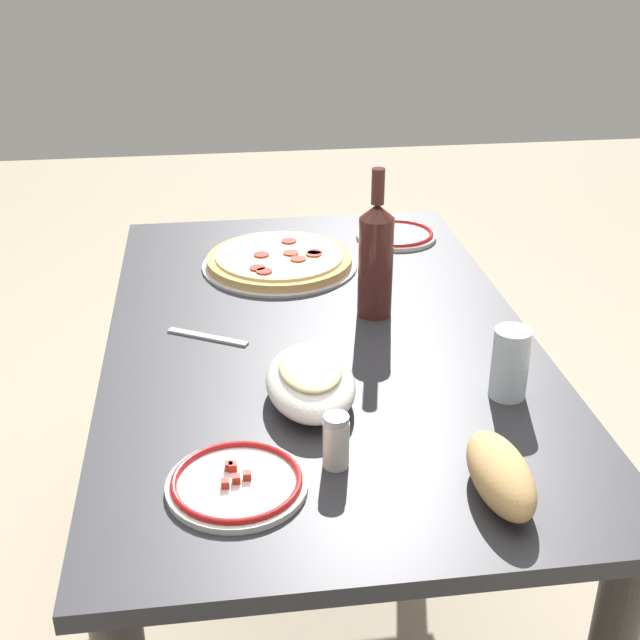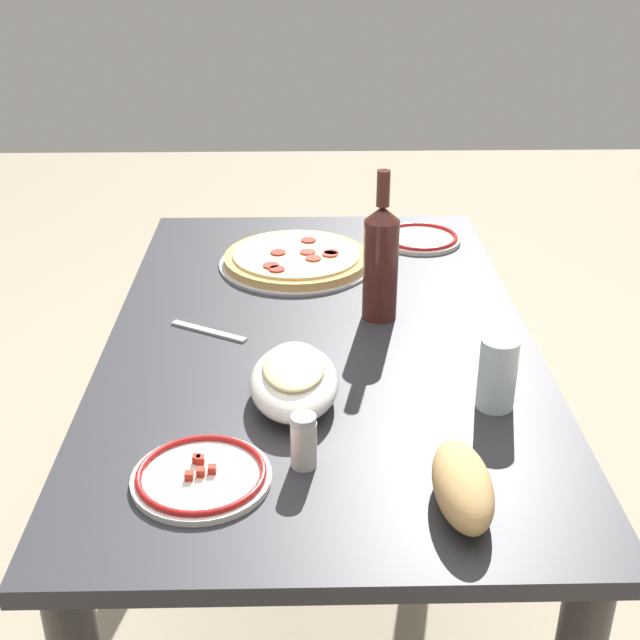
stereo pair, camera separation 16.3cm
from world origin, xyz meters
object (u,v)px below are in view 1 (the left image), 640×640
pepperoni_pizza (280,260)px  side_plate_far (237,483)px  baked_pasta_dish (310,380)px  dining_table (320,385)px  wine_bottle (376,258)px  water_glass (510,363)px  side_plate_near (396,234)px  spice_shaker (336,441)px  bread_loaf (500,474)px

pepperoni_pizza → side_plate_far: size_ratio=1.74×
baked_pasta_dish → side_plate_far: baked_pasta_dish is taller
dining_table → side_plate_far: side_plate_far is taller
pepperoni_pizza → baked_pasta_dish: 0.59m
wine_bottle → baked_pasta_dish: bearing=151.5°
dining_table → baked_pasta_dish: baked_pasta_dish is taller
water_glass → side_plate_far: bearing=112.4°
side_plate_near → spice_shaker: bearing=162.4°
water_glass → spice_shaker: 0.36m
wine_bottle → bread_loaf: bearing=-174.0°
dining_table → baked_pasta_dish: (-0.24, 0.05, 0.16)m
baked_pasta_dish → spice_shaker: size_ratio=2.76×
pepperoni_pizza → bread_loaf: size_ratio=1.87×
baked_pasta_dish → bread_loaf: 0.37m
pepperoni_pizza → spice_shaker: spice_shaker is taller
pepperoni_pizza → spice_shaker: 0.78m
pepperoni_pizza → water_glass: (-0.62, -0.33, 0.05)m
pepperoni_pizza → water_glass: size_ratio=2.87×
side_plate_far → spice_shaker: size_ratio=2.37×
dining_table → side_plate_far: size_ratio=6.60×
bread_loaf → spice_shaker: spice_shaker is taller
pepperoni_pizza → spice_shaker: (-0.78, -0.01, 0.03)m
pepperoni_pizza → bread_loaf: bread_loaf is taller
dining_table → side_plate_near: bearing=-27.7°
baked_pasta_dish → spice_shaker: (-0.19, -0.02, 0.00)m
side_plate_far → bread_loaf: bread_loaf is taller
baked_pasta_dish → water_glass: water_glass is taller
dining_table → bread_loaf: 0.58m
spice_shaker → pepperoni_pizza: bearing=1.0°
baked_pasta_dish → side_plate_far: (-0.22, 0.13, -0.03)m
pepperoni_pizza → water_glass: water_glass is taller
side_plate_far → bread_loaf: 0.38m
water_glass → side_plate_near: bearing=2.0°
baked_pasta_dish → wine_bottle: (0.31, -0.17, 0.08)m
pepperoni_pizza → baked_pasta_dish: size_ratio=1.50×
side_plate_near → baked_pasta_dish: bearing=157.3°
dining_table → bread_loaf: size_ratio=7.06×
baked_pasta_dish → water_glass: 0.34m
side_plate_far → wine_bottle: bearing=-29.6°
spice_shaker → wine_bottle: bearing=-17.2°
spice_shaker → side_plate_far: bearing=103.3°
wine_bottle → side_plate_far: wine_bottle is taller
bread_loaf → dining_table: bearing=19.3°
pepperoni_pizza → baked_pasta_dish: bearing=179.8°
dining_table → pepperoni_pizza: pepperoni_pizza is taller
side_plate_near → side_plate_far: bearing=155.2°
pepperoni_pizza → side_plate_near: bearing=-65.0°
baked_pasta_dish → spice_shaker: 0.19m
side_plate_far → dining_table: bearing=-21.6°
spice_shaker → bread_loaf: bearing=-114.9°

